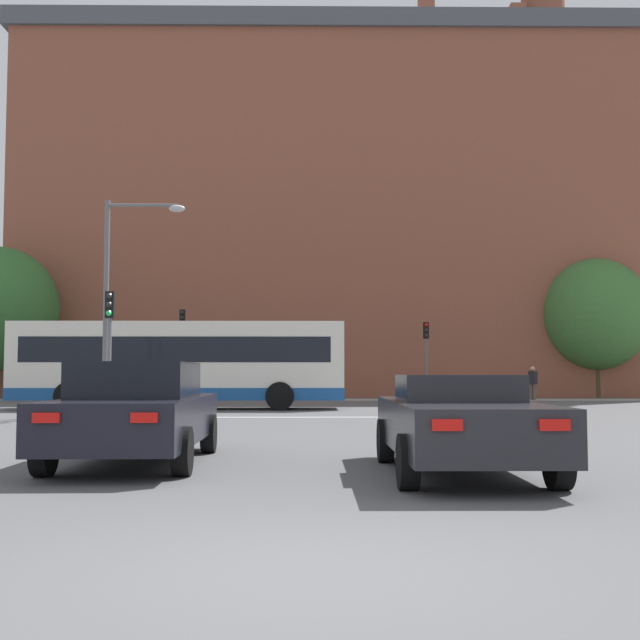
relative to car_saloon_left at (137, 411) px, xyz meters
name	(u,v)px	position (x,y,z in m)	size (l,w,h in m)	color
ground_plane	(287,573)	(2.40, -6.44, -0.76)	(400.00, 400.00, 0.00)	#545456
stop_line_strip	(306,417)	(2.40, 12.05, -0.76)	(8.95, 0.30, 0.01)	silver
far_pavement	(308,400)	(2.40, 27.15, -0.75)	(69.94, 2.50, 0.01)	#A09B91
brick_civic_building	(365,219)	(5.81, 35.98, 9.82)	(39.58, 12.36, 27.36)	brown
car_saloon_left	(137,411)	(0.00, 0.00, 0.00)	(2.04, 4.91, 1.48)	black
car_roadster_right	(460,422)	(4.52, -1.30, -0.08)	(1.94, 4.60, 1.30)	#232328
bus_crossing_lead	(181,363)	(-2.21, 17.44, 0.92)	(11.88, 2.77, 3.13)	silver
traffic_light_far_left	(182,339)	(-3.68, 26.84, 2.17)	(0.26, 0.31, 4.37)	slate
traffic_light_far_right	(426,347)	(8.12, 26.74, 1.79)	(0.26, 0.31, 3.76)	slate
traffic_light_near_left	(109,332)	(-3.45, 12.03, 1.78)	(0.26, 0.31, 3.75)	slate
street_lamp_junction	(121,281)	(-3.28, 12.70, 3.38)	(2.48, 0.36, 6.65)	slate
pedestrian_waiting	(233,380)	(-1.19, 26.73, 0.20)	(0.24, 0.40, 1.65)	#333851
pedestrian_walking_east	(310,378)	(2.52, 27.73, 0.31)	(0.46, 0.40, 1.81)	brown
pedestrian_walking_west	(533,380)	(13.20, 26.50, 0.18)	(0.42, 0.45, 1.62)	brown
tree_by_building	(596,314)	(17.61, 30.17, 3.64)	(5.61, 5.61, 7.35)	#4C3823
tree_kerbside	(6,324)	(-13.86, 31.33, 3.18)	(3.86, 3.86, 5.98)	#4C3823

